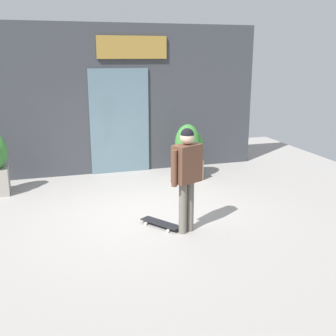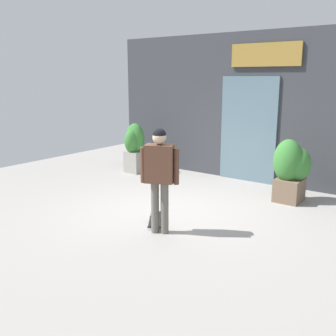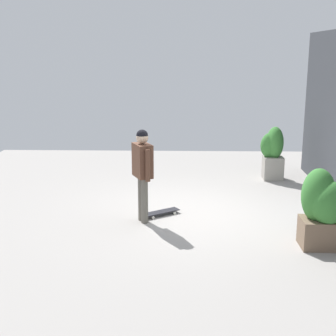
# 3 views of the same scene
# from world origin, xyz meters

# --- Properties ---
(ground_plane) EXTENTS (12.00, 12.00, 0.00)m
(ground_plane) POSITION_xyz_m (0.00, 0.00, 0.00)
(ground_plane) COLOR #9E9993
(building_facade) EXTENTS (7.40, 0.31, 3.55)m
(building_facade) POSITION_xyz_m (0.01, 3.10, 1.77)
(building_facade) COLOR #383A3F
(building_facade) RESTS_ON ground_plane
(skateboarder) EXTENTS (0.58, 0.42, 1.73)m
(skateboarder) POSITION_xyz_m (0.51, -0.98, 1.07)
(skateboarder) COLOR #666056
(skateboarder) RESTS_ON ground_plane
(skateboard) EXTENTS (0.60, 0.74, 0.08)m
(skateboard) POSITION_xyz_m (0.16, -0.66, 0.06)
(skateboard) COLOR black
(skateboard) RESTS_ON ground_plane
(planter_box_left) EXTENTS (0.72, 0.69, 1.29)m
(planter_box_left) POSITION_xyz_m (1.62, 1.97, 0.70)
(planter_box_left) COLOR brown
(planter_box_left) RESTS_ON ground_plane
(planter_box_right) EXTENTS (0.55, 0.56, 1.31)m
(planter_box_right) POSITION_xyz_m (-2.63, 1.99, 0.72)
(planter_box_right) COLOR gray
(planter_box_right) RESTS_ON ground_plane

